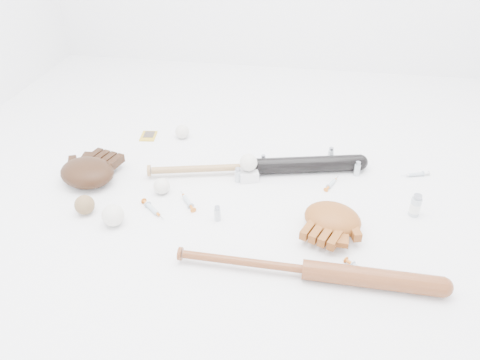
% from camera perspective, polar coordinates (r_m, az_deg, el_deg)
% --- Properties ---
extents(bat_dark, '(0.97, 0.30, 0.07)m').
position_cam_1_polar(bat_dark, '(2.04, 1.88, 1.65)').
color(bat_dark, black).
rests_on(bat_dark, ground).
extents(bat_wood, '(0.91, 0.08, 0.07)m').
position_cam_1_polar(bat_wood, '(1.56, 7.97, -10.76)').
color(bat_wood, brown).
rests_on(bat_wood, ground).
extents(glove_dark, '(0.34, 0.34, 0.10)m').
position_cam_1_polar(glove_dark, '(2.07, -18.14, 0.92)').
color(glove_dark, black).
rests_on(glove_dark, ground).
extents(glove_tan, '(0.33, 0.33, 0.09)m').
position_cam_1_polar(glove_tan, '(1.76, 11.22, -4.63)').
color(glove_tan, brown).
rests_on(glove_tan, ground).
extents(trading_card, '(0.09, 0.11, 0.01)m').
position_cam_1_polar(trading_card, '(2.38, -11.10, 5.28)').
color(trading_card, gold).
rests_on(trading_card, ground).
extents(pedestal, '(0.10, 0.10, 0.04)m').
position_cam_1_polar(pedestal, '(2.01, 1.02, 0.70)').
color(pedestal, white).
rests_on(pedestal, ground).
extents(baseball_on_pedestal, '(0.08, 0.08, 0.08)m').
position_cam_1_polar(baseball_on_pedestal, '(1.98, 1.04, 2.15)').
color(baseball_on_pedestal, silver).
rests_on(baseball_on_pedestal, pedestal).
extents(baseball_left, '(0.07, 0.07, 0.07)m').
position_cam_1_polar(baseball_left, '(1.94, -9.52, -0.73)').
color(baseball_left, silver).
rests_on(baseball_left, ground).
extents(baseball_upper, '(0.07, 0.07, 0.07)m').
position_cam_1_polar(baseball_upper, '(2.33, -7.06, 5.87)').
color(baseball_upper, silver).
rests_on(baseball_upper, ground).
extents(baseball_mid, '(0.08, 0.08, 0.08)m').
position_cam_1_polar(baseball_mid, '(1.81, -15.22, -4.18)').
color(baseball_mid, silver).
rests_on(baseball_mid, ground).
extents(baseball_aged, '(0.08, 0.08, 0.08)m').
position_cam_1_polar(baseball_aged, '(1.90, -18.42, -2.89)').
color(baseball_aged, brown).
rests_on(baseball_aged, ground).
extents(syringe_0, '(0.14, 0.13, 0.02)m').
position_cam_1_polar(syringe_0, '(1.86, -10.62, -3.49)').
color(syringe_0, '#ADBCC6').
rests_on(syringe_0, ground).
extents(syringe_1, '(0.11, 0.15, 0.02)m').
position_cam_1_polar(syringe_1, '(1.88, -6.43, -2.58)').
color(syringe_1, '#ADBCC6').
rests_on(syringe_1, ground).
extents(syringe_2, '(0.08, 0.13, 0.02)m').
position_cam_1_polar(syringe_2, '(2.01, 11.11, -0.42)').
color(syringe_2, '#ADBCC6').
rests_on(syringe_2, ground).
extents(syringe_3, '(0.14, 0.13, 0.02)m').
position_cam_1_polar(syringe_3, '(1.63, 14.53, -10.65)').
color(syringe_3, '#ADBCC6').
rests_on(syringe_3, ground).
extents(syringe_4, '(0.15, 0.07, 0.02)m').
position_cam_1_polar(syringe_4, '(2.17, 20.66, 0.64)').
color(syringe_4, '#ADBCC6').
rests_on(syringe_4, ground).
extents(vial_0, '(0.02, 0.02, 0.06)m').
position_cam_1_polar(vial_0, '(2.08, 2.84, 2.27)').
color(vial_0, silver).
rests_on(vial_0, ground).
extents(vial_1, '(0.03, 0.03, 0.07)m').
position_cam_1_polar(vial_1, '(2.17, 11.01, 3.14)').
color(vial_1, silver).
rests_on(vial_1, ground).
extents(vial_2, '(0.03, 0.03, 0.07)m').
position_cam_1_polar(vial_2, '(1.98, -0.27, 0.64)').
color(vial_2, silver).
rests_on(vial_2, ground).
extents(vial_3, '(0.04, 0.04, 0.09)m').
position_cam_1_polar(vial_3, '(1.91, 20.62, -2.88)').
color(vial_3, silver).
rests_on(vial_3, ground).
extents(vial_4, '(0.02, 0.02, 0.06)m').
position_cam_1_polar(vial_4, '(1.78, -2.77, -4.06)').
color(vial_4, silver).
rests_on(vial_4, ground).
extents(vial_5, '(0.03, 0.03, 0.07)m').
position_cam_1_polar(vial_5, '(2.09, 14.12, 1.36)').
color(vial_5, silver).
rests_on(vial_5, ground).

